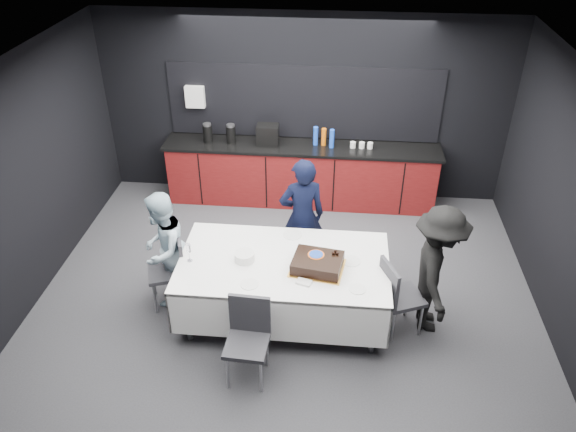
% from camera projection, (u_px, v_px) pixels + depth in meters
% --- Properties ---
extents(ground, '(6.00, 6.00, 0.00)m').
position_uv_depth(ground, '(287.00, 291.00, 6.94)').
color(ground, '#3E3E42').
rests_on(ground, ground).
extents(room_shell, '(6.04, 5.04, 2.82)m').
position_uv_depth(room_shell, '(287.00, 157.00, 5.93)').
color(room_shell, white).
rests_on(room_shell, ground).
extents(kitchenette, '(4.10, 0.64, 2.05)m').
position_uv_depth(kitchenette, '(300.00, 169.00, 8.50)').
color(kitchenette, '#580D0E').
rests_on(kitchenette, ground).
extents(party_table, '(2.32, 1.32, 0.78)m').
position_uv_depth(party_table, '(284.00, 271.00, 6.26)').
color(party_table, '#99999E').
rests_on(party_table, ground).
extents(cake_assembly, '(0.63, 0.54, 0.17)m').
position_uv_depth(cake_assembly, '(317.00, 263.00, 6.04)').
color(cake_assembly, gold).
rests_on(cake_assembly, party_table).
extents(plate_stack, '(0.22, 0.22, 0.10)m').
position_uv_depth(plate_stack, '(244.00, 257.00, 6.17)').
color(plate_stack, white).
rests_on(plate_stack, party_table).
extents(loose_plate_near, '(0.19, 0.19, 0.01)m').
position_uv_depth(loose_plate_near, '(249.00, 284.00, 5.85)').
color(loose_plate_near, white).
rests_on(loose_plate_near, party_table).
extents(loose_plate_right_a, '(0.21, 0.21, 0.01)m').
position_uv_depth(loose_plate_right_a, '(351.00, 261.00, 6.18)').
color(loose_plate_right_a, white).
rests_on(loose_plate_right_a, party_table).
extents(loose_plate_right_b, '(0.18, 0.18, 0.01)m').
position_uv_depth(loose_plate_right_b, '(357.00, 289.00, 5.78)').
color(loose_plate_right_b, white).
rests_on(loose_plate_right_b, party_table).
extents(loose_plate_far, '(0.22, 0.22, 0.01)m').
position_uv_depth(loose_plate_far, '(293.00, 235.00, 6.61)').
color(loose_plate_far, white).
rests_on(loose_plate_far, party_table).
extents(fork_pile, '(0.18, 0.14, 0.02)m').
position_uv_depth(fork_pile, '(304.00, 282.00, 5.86)').
color(fork_pile, white).
rests_on(fork_pile, party_table).
extents(champagne_flute, '(0.06, 0.06, 0.22)m').
position_uv_depth(champagne_flute, '(188.00, 249.00, 6.11)').
color(champagne_flute, white).
rests_on(champagne_flute, party_table).
extents(chair_left, '(0.53, 0.53, 0.92)m').
position_uv_depth(chair_left, '(173.00, 265.00, 6.53)').
color(chair_left, '#2E2E33').
rests_on(chair_left, ground).
extents(chair_right, '(0.55, 0.55, 0.92)m').
position_uv_depth(chair_right, '(396.00, 293.00, 6.11)').
color(chair_right, '#2E2E33').
rests_on(chair_right, ground).
extents(chair_near, '(0.44, 0.44, 0.92)m').
position_uv_depth(chair_near, '(248.00, 333.00, 5.59)').
color(chair_near, '#2E2E33').
rests_on(chair_near, ground).
extents(person_center, '(0.66, 0.52, 1.58)m').
position_uv_depth(person_center, '(302.00, 217.00, 6.93)').
color(person_center, black).
rests_on(person_center, ground).
extents(person_left, '(0.61, 0.75, 1.43)m').
position_uv_depth(person_left, '(163.00, 249.00, 6.47)').
color(person_left, '#ADCAD9').
rests_on(person_left, ground).
extents(person_right, '(0.61, 1.02, 1.55)m').
position_uv_depth(person_right, '(436.00, 270.00, 6.06)').
color(person_right, black).
rests_on(person_right, ground).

